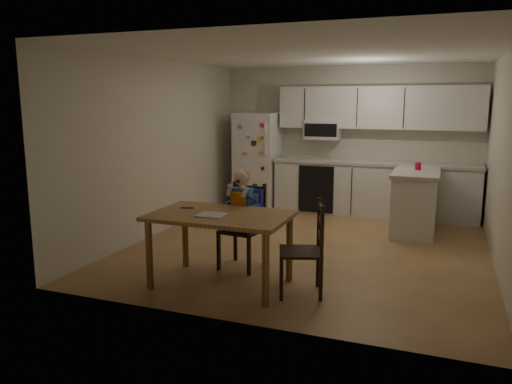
{
  "coord_description": "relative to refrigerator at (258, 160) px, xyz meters",
  "views": [
    {
      "loc": [
        1.63,
        -6.27,
        1.92
      ],
      "look_at": [
        -0.34,
        -1.1,
        0.9
      ],
      "focal_mm": 35.0,
      "sensor_mm": 36.0,
      "label": 1
    }
  ],
  "objects": [
    {
      "name": "red_cup",
      "position": [
        2.81,
        -0.79,
        0.12
      ],
      "size": [
        0.09,
        0.09,
        0.11
      ],
      "primitive_type": "cylinder",
      "color": "red",
      "rests_on": "kitchen_island"
    },
    {
      "name": "kitchen_island",
      "position": [
        2.81,
        -0.9,
        -0.39
      ],
      "size": [
        0.65,
        1.24,
        0.91
      ],
      "color": "silver",
      "rests_on": "ground"
    },
    {
      "name": "napkin",
      "position": [
        0.99,
        -3.95,
        -0.08
      ],
      "size": [
        0.28,
        0.25,
        0.01
      ],
      "primitive_type": "cube",
      "color": "#B6B6BB",
      "rests_on": "dining_table"
    },
    {
      "name": "chair_booster",
      "position": [
        1.05,
        -3.23,
        -0.16
      ],
      "size": [
        0.47,
        0.47,
        1.15
      ],
      "rotation": [
        0.0,
        0.0,
        -0.11
      ],
      "color": "black",
      "rests_on": "ground"
    },
    {
      "name": "room",
      "position": [
        1.55,
        -1.67,
        0.4
      ],
      "size": [
        4.52,
        5.01,
        2.51
      ],
      "color": "olive",
      "rests_on": "ground"
    },
    {
      "name": "dining_table",
      "position": [
        1.04,
        -3.85,
        -0.19
      ],
      "size": [
        1.43,
        0.92,
        0.77
      ],
      "color": "brown",
      "rests_on": "ground"
    },
    {
      "name": "kitchen_run",
      "position": [
        2.05,
        0.09,
        0.03
      ],
      "size": [
        3.37,
        0.62,
        2.15
      ],
      "color": "silver",
      "rests_on": "ground"
    },
    {
      "name": "toddler_spoon",
      "position": [
        0.58,
        -3.75,
        -0.08
      ],
      "size": [
        0.12,
        0.06,
        0.02
      ],
      "primitive_type": "cylinder",
      "rotation": [
        0.0,
        1.57,
        0.35
      ],
      "color": "#2039AF",
      "rests_on": "dining_table"
    },
    {
      "name": "refrigerator",
      "position": [
        0.0,
        0.0,
        0.0
      ],
      "size": [
        0.72,
        0.7,
        1.7
      ],
      "primitive_type": "cube",
      "color": "silver",
      "rests_on": "ground"
    },
    {
      "name": "chair_side",
      "position": [
        1.98,
        -3.77,
        -0.31
      ],
      "size": [
        0.53,
        0.53,
        0.95
      ],
      "rotation": [
        0.0,
        0.0,
        -1.25
      ],
      "color": "black",
      "rests_on": "ground"
    }
  ]
}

